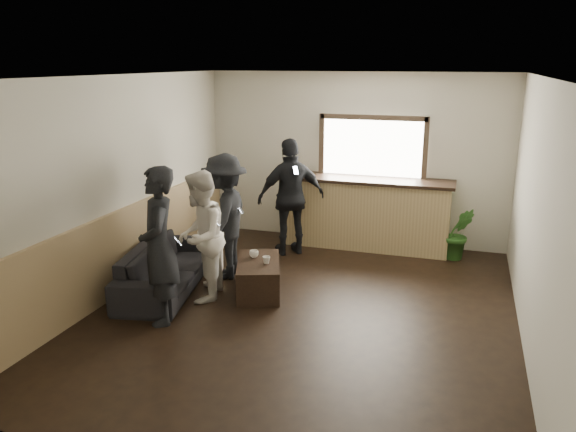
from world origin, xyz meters
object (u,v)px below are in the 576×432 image
(person_a, at_px, (159,246))
(person_d, at_px, (291,197))
(person_c, at_px, (225,217))
(cup_b, at_px, (266,260))
(person_b, at_px, (200,237))
(cup_a, at_px, (254,254))
(potted_plant, at_px, (458,234))
(sofa, at_px, (166,267))
(bar_counter, at_px, (367,209))
(coffee_table, at_px, (259,277))

(person_a, height_order, person_d, person_a)
(person_c, relative_size, person_d, 0.96)
(cup_b, xyz_separation_m, person_b, (-0.75, -0.35, 0.35))
(cup_a, xyz_separation_m, potted_plant, (2.57, 2.02, -0.07))
(sofa, relative_size, person_c, 1.17)
(cup_b, bearing_deg, person_c, 149.36)
(potted_plant, bearing_deg, sofa, -147.31)
(bar_counter, distance_m, person_b, 3.19)
(sofa, xyz_separation_m, person_d, (1.17, 1.86, 0.62))
(cup_a, distance_m, person_a, 1.48)
(cup_a, xyz_separation_m, cup_b, (0.24, -0.17, 0.00))
(bar_counter, distance_m, cup_b, 2.54)
(cup_a, distance_m, person_d, 1.57)
(person_a, relative_size, person_b, 1.11)
(cup_a, xyz_separation_m, person_c, (-0.53, 0.28, 0.40))
(potted_plant, relative_size, person_d, 0.45)
(bar_counter, relative_size, person_d, 1.47)
(bar_counter, distance_m, cup_a, 2.48)
(bar_counter, height_order, coffee_table, bar_counter)
(person_c, bearing_deg, cup_a, 56.10)
(bar_counter, relative_size, potted_plant, 3.29)
(cup_a, bearing_deg, person_a, -118.52)
(person_b, xyz_separation_m, person_c, (-0.02, 0.81, 0.04))
(cup_a, relative_size, person_a, 0.07)
(coffee_table, distance_m, cup_b, 0.30)
(person_c, bearing_deg, person_b, -4.62)
(bar_counter, bearing_deg, person_b, -121.11)
(sofa, height_order, coffee_table, sofa)
(potted_plant, height_order, person_c, person_c)
(person_b, height_order, person_c, person_c)
(cup_b, relative_size, potted_plant, 0.13)
(bar_counter, relative_size, coffee_table, 2.76)
(person_d, bearing_deg, cup_b, 61.04)
(person_c, bearing_deg, sofa, -48.85)
(bar_counter, relative_size, sofa, 1.31)
(coffee_table, bearing_deg, person_b, -147.28)
(cup_b, height_order, person_c, person_c)
(sofa, height_order, person_a, person_a)
(potted_plant, height_order, person_a, person_a)
(cup_b, xyz_separation_m, potted_plant, (2.34, 2.19, -0.07))
(potted_plant, bearing_deg, person_d, -168.53)
(sofa, xyz_separation_m, coffee_table, (1.24, 0.23, -0.08))
(coffee_table, xyz_separation_m, person_d, (-0.06, 1.63, 0.70))
(potted_plant, xyz_separation_m, person_b, (-3.09, -2.54, 0.42))
(cup_a, bearing_deg, sofa, -162.60)
(person_c, bearing_deg, person_a, -11.20)
(potted_plant, bearing_deg, coffee_table, -138.97)
(coffee_table, distance_m, potted_plant, 3.27)
(sofa, xyz_separation_m, cup_a, (1.13, 0.35, 0.18))
(coffee_table, distance_m, person_c, 1.01)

